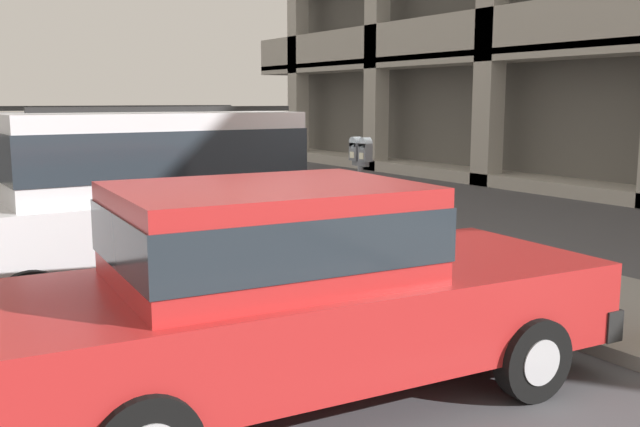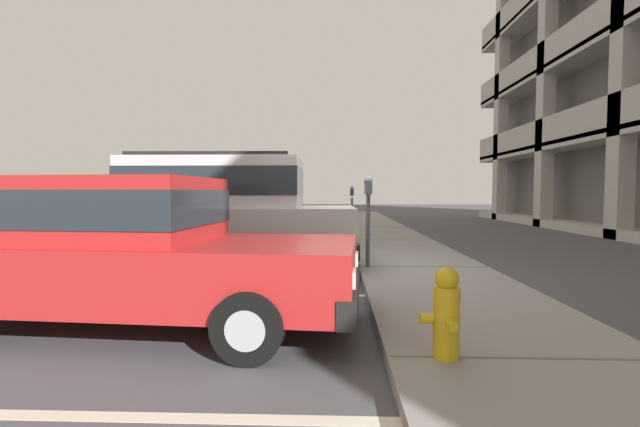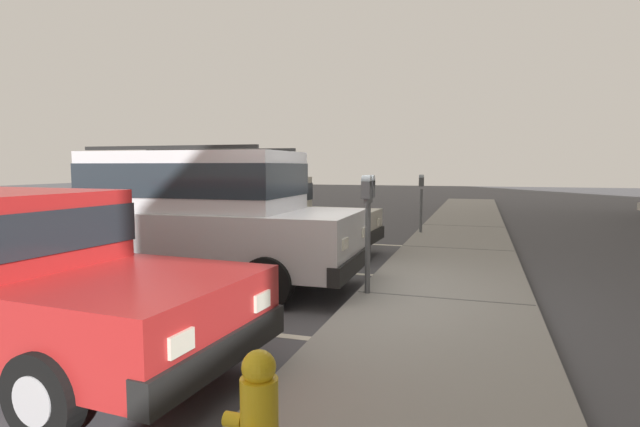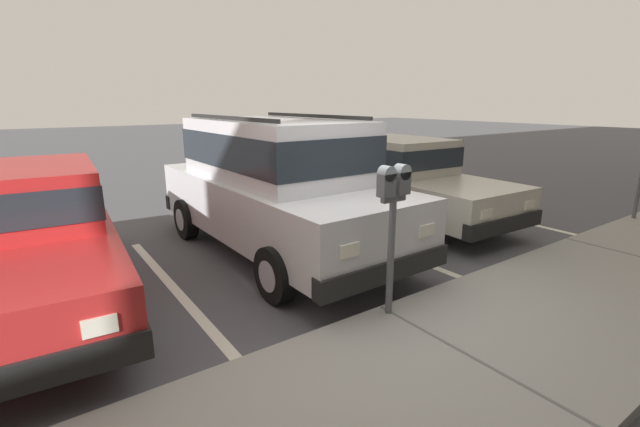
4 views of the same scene
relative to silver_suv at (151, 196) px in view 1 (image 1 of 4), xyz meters
The scene contains 8 objects.
ground_plane 2.52m from the silver_suv, 86.15° to the left, with size 80.00×80.00×0.10m.
sidewalk 3.70m from the silver_suv, 87.56° to the left, with size 40.00×2.20×0.12m.
parking_stall_lines 2.21m from the silver_suv, 26.14° to the left, with size 12.74×4.80×0.01m.
silver_suv is the anchor object (origin of this frame).
red_sedan 2.94m from the silver_suv, behind, with size 1.97×4.55×1.54m.
dark_hatchback 3.13m from the silver_suv, ahead, with size 2.06×4.59×1.54m.
parking_meter_near 2.61m from the silver_suv, 86.19° to the left, with size 0.35×0.12×1.53m.
parking_meter_far 6.65m from the silver_suv, 157.28° to the left, with size 0.15×0.12×1.44m.
Camera 1 is at (7.14, -4.72, 2.10)m, focal length 40.00 mm.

